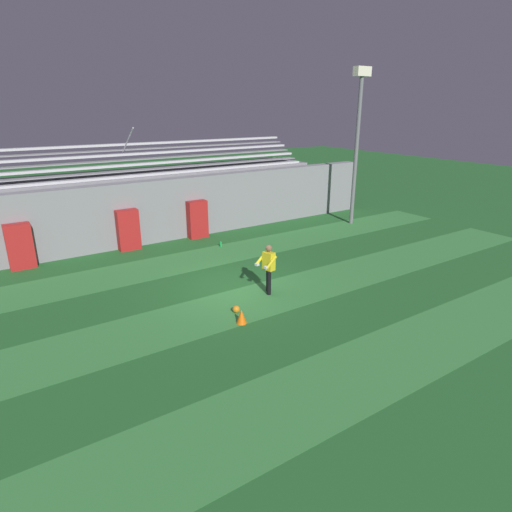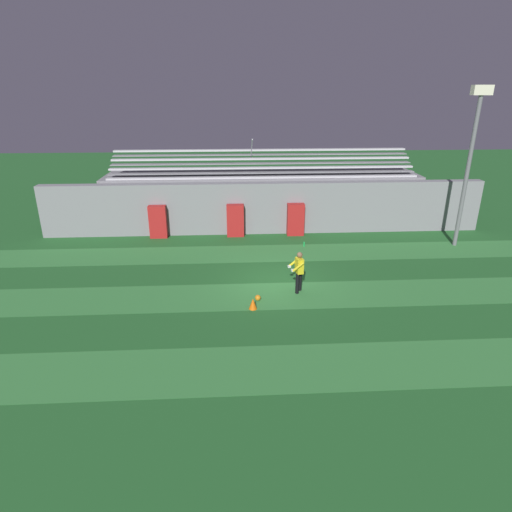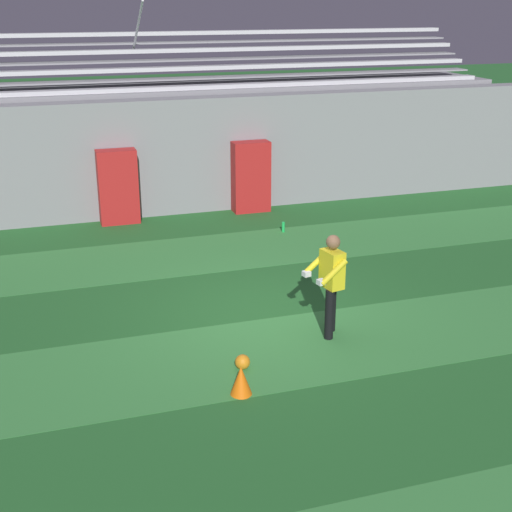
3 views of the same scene
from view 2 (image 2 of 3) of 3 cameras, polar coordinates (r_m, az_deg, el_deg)
name	(u,v)px [view 2 (image 2 of 3)]	position (r m, az deg, el deg)	size (l,w,h in m)	color
ground_plane	(276,281)	(17.95, 2.74, -3.29)	(80.00, 80.00, 0.00)	#236028
turf_stripe_near	(297,367)	(12.78, 5.55, -14.53)	(28.00, 2.31, 0.01)	#38843D
turf_stripe_mid	(280,295)	(16.71, 3.22, -5.26)	(28.00, 2.31, 0.01)	#38843D
turf_stripe_far	(270,253)	(20.91, 1.84, 0.40)	(28.00, 2.31, 0.01)	#38843D
back_wall	(265,208)	(23.59, 1.19, 6.41)	(24.00, 0.60, 2.80)	gray
padding_pillar_gate_left	(235,221)	(23.13, -2.77, 4.75)	(0.92, 0.44, 1.76)	#B21E1E
padding_pillar_gate_right	(296,220)	(23.38, 5.30, 4.87)	(0.92, 0.44, 1.76)	#B21E1E
padding_pillar_far_left	(158,222)	(23.47, -12.93, 4.47)	(0.92, 0.44, 1.76)	#B21E1E
bleacher_stand	(262,198)	(25.49, 0.85, 7.78)	(18.00, 3.35, 5.03)	gray
floodlight_pole	(472,148)	(23.21, 26.81, 12.72)	(0.90, 0.36, 7.66)	slate
goalkeeper	(299,270)	(16.66, 5.72, -1.81)	(0.60, 0.66, 1.67)	black
soccer_ball	(258,298)	(16.26, 0.24, -5.58)	(0.22, 0.22, 0.22)	orange
traffic_cone	(253,304)	(15.62, -0.41, -6.37)	(0.30, 0.30, 0.42)	orange
water_bottle	(304,244)	(21.90, 6.43, 1.58)	(0.07, 0.07, 0.24)	green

